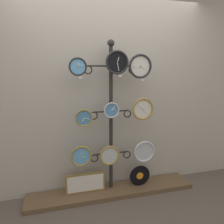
{
  "coord_description": "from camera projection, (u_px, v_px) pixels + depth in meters",
  "views": [
    {
      "loc": [
        -0.71,
        -2.19,
        1.63
      ],
      "look_at": [
        0.0,
        0.36,
        1.1
      ],
      "focal_mm": 35.0,
      "sensor_mm": 36.0,
      "label": 1
    }
  ],
  "objects": [
    {
      "name": "price_tag_upper",
      "position": [
        81.0,
        77.0,
        2.49
      ],
      "size": [
        0.04,
        0.0,
        0.03
      ],
      "color": "white"
    },
    {
      "name": "clock_top_right",
      "position": [
        140.0,
        66.0,
        2.63
      ],
      "size": [
        0.29,
        0.04,
        0.29
      ],
      "color": "silver"
    },
    {
      "name": "price_tag_mid",
      "position": [
        120.0,
        76.0,
        2.59
      ],
      "size": [
        0.04,
        0.0,
        0.03
      ],
      "color": "white"
    },
    {
      "name": "clock_middle_left",
      "position": [
        84.0,
        118.0,
        2.56
      ],
      "size": [
        0.21,
        0.04,
        0.21
      ],
      "color": "#4C84B2"
    },
    {
      "name": "clock_bottom_left",
      "position": [
        81.0,
        156.0,
        2.67
      ],
      "size": [
        0.27,
        0.04,
        0.27
      ],
      "color": "#60A8DB"
    },
    {
      "name": "display_stand",
      "position": [
        111.0,
        134.0,
        2.8
      ],
      "size": [
        0.67,
        0.33,
        1.97
      ],
      "color": "#282623",
      "rests_on": "ground_plane"
    },
    {
      "name": "price_tag_lower",
      "position": [
        143.0,
        80.0,
        2.67
      ],
      "size": [
        0.04,
        0.0,
        0.03
      ],
      "color": "white"
    },
    {
      "name": "clock_top_center",
      "position": [
        117.0,
        62.0,
        2.55
      ],
      "size": [
        0.28,
        0.04,
        0.28
      ],
      "color": "black"
    },
    {
      "name": "clock_bottom_right",
      "position": [
        144.0,
        152.0,
        2.87
      ],
      "size": [
        0.29,
        0.04,
        0.29
      ],
      "color": "silver"
    },
    {
      "name": "clock_middle_center",
      "position": [
        111.0,
        110.0,
        2.64
      ],
      "size": [
        0.2,
        0.04,
        0.2
      ],
      "color": "#4C84B2"
    },
    {
      "name": "clock_top_left",
      "position": [
        78.0,
        67.0,
        2.46
      ],
      "size": [
        0.21,
        0.04,
        0.21
      ],
      "color": "#60A8DB"
    },
    {
      "name": "ground_plane",
      "position": [
        120.0,
        209.0,
        2.57
      ],
      "size": [
        12.0,
        12.0,
        0.0
      ],
      "primitive_type": "plane",
      "color": "brown"
    },
    {
      "name": "clock_bottom_center",
      "position": [
        110.0,
        155.0,
        2.77
      ],
      "size": [
        0.26,
        0.04,
        0.26
      ],
      "color": "silver"
    },
    {
      "name": "picture_frame",
      "position": [
        86.0,
        183.0,
        2.79
      ],
      "size": [
        0.51,
        0.02,
        0.26
      ],
      "color": "olive",
      "rests_on": "low_shelf"
    },
    {
      "name": "low_shelf",
      "position": [
        112.0,
        191.0,
        2.9
      ],
      "size": [
        2.2,
        0.36,
        0.06
      ],
      "color": "brown",
      "rests_on": "ground_plane"
    },
    {
      "name": "shop_wall",
      "position": [
        108.0,
        87.0,
        2.84
      ],
      "size": [
        4.4,
        0.04,
        2.8
      ],
      "color": "#BCB2A3",
      "rests_on": "ground_plane"
    },
    {
      "name": "clock_middle_right",
      "position": [
        143.0,
        109.0,
        2.75
      ],
      "size": [
        0.29,
        0.04,
        0.29
      ],
      "color": "silver"
    },
    {
      "name": "vinyl_record",
      "position": [
        140.0,
        176.0,
        2.95
      ],
      "size": [
        0.29,
        0.01,
        0.29
      ],
      "color": "black",
      "rests_on": "low_shelf"
    }
  ]
}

